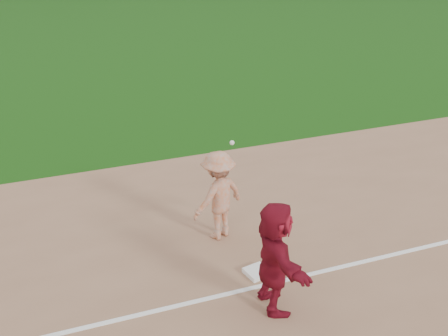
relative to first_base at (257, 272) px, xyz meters
name	(u,v)px	position (x,y,z in m)	size (l,w,h in m)	color
ground	(251,261)	(0.07, 0.45, -0.07)	(160.00, 160.00, 0.00)	#15450D
foul_line	(268,284)	(0.07, -0.35, -0.04)	(60.00, 0.10, 0.01)	white
first_base	(257,272)	(0.00, 0.00, 0.00)	(0.40, 0.40, 0.09)	white
base_runner	(275,257)	(-0.10, -0.90, 0.95)	(1.84, 0.59, 1.98)	maroon
first_base_play	(218,195)	(-0.22, 1.48, 0.89)	(1.38, 1.11, 2.30)	#A3A4A6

